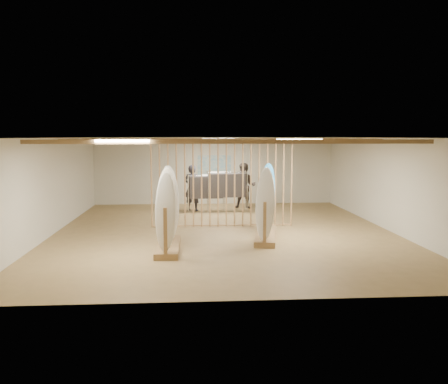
{
  "coord_description": "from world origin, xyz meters",
  "views": [
    {
      "loc": [
        -0.96,
        -13.91,
        2.84
      ],
      "look_at": [
        0.0,
        0.0,
        1.2
      ],
      "focal_mm": 38.0,
      "sensor_mm": 36.0,
      "label": 1
    }
  ],
  "objects": [
    {
      "name": "clothing_rack_a",
      "position": [
        -0.41,
        3.77,
        0.94
      ],
      "size": [
        1.34,
        0.4,
        1.44
      ],
      "rotation": [
        0.0,
        0.0,
        0.05
      ],
      "color": "silver",
      "rests_on": "floor"
    },
    {
      "name": "clothing_rack_b",
      "position": [
        0.37,
        3.73,
        1.01
      ],
      "size": [
        1.45,
        0.46,
        1.56
      ],
      "rotation": [
        0.0,
        0.0,
        0.07
      ],
      "color": "silver",
      "rests_on": "floor"
    },
    {
      "name": "rack_left",
      "position": [
        -1.56,
        -2.17,
        0.7
      ],
      "size": [
        0.57,
        2.15,
        2.05
      ],
      "rotation": [
        0.0,
        0.0,
        -0.01
      ],
      "color": "olive",
      "rests_on": "floor"
    },
    {
      "name": "shopper_b",
      "position": [
        1.13,
        4.53,
        1.02
      ],
      "size": [
        1.14,
        0.99,
        2.04
      ],
      "primitive_type": "imported",
      "rotation": [
        0.0,
        0.0,
        -0.25
      ],
      "color": "#312A26",
      "rests_on": "floor"
    },
    {
      "name": "ceiling_slats",
      "position": [
        0.0,
        0.0,
        2.72
      ],
      "size": [
        9.5,
        6.12,
        0.1
      ],
      "primitive_type": "cube",
      "color": "olive",
      "rests_on": "ground"
    },
    {
      "name": "ceiling",
      "position": [
        0.0,
        0.0,
        2.8
      ],
      "size": [
        12.0,
        12.0,
        0.0
      ],
      "primitive_type": "plane",
      "rotation": [
        3.14,
        0.0,
        0.0
      ],
      "color": "gray",
      "rests_on": "ground"
    },
    {
      "name": "wall_back",
      "position": [
        0.0,
        6.0,
        1.4
      ],
      "size": [
        12.0,
        0.0,
        12.0
      ],
      "primitive_type": "plane",
      "rotation": [
        1.57,
        0.0,
        0.0
      ],
      "color": "beige",
      "rests_on": "ground"
    },
    {
      "name": "light_panels",
      "position": [
        0.0,
        0.0,
        2.74
      ],
      "size": [
        1.2,
        0.35,
        0.06
      ],
      "primitive_type": "cube",
      "color": "white",
      "rests_on": "ground"
    },
    {
      "name": "poster",
      "position": [
        0.0,
        5.98,
        1.6
      ],
      "size": [
        1.4,
        0.03,
        0.9
      ],
      "primitive_type": "cube",
      "color": "teal",
      "rests_on": "ground"
    },
    {
      "name": "shopper_a",
      "position": [
        -0.93,
        4.1,
        1.01
      ],
      "size": [
        0.86,
        0.72,
        2.01
      ],
      "primitive_type": "imported",
      "rotation": [
        0.0,
        0.0,
        2.78
      ],
      "color": "#29272F",
      "rests_on": "floor"
    },
    {
      "name": "bamboo_partition",
      "position": [
        0.0,
        0.8,
        1.4
      ],
      "size": [
        4.45,
        0.05,
        2.78
      ],
      "color": "tan",
      "rests_on": "ground"
    },
    {
      "name": "rack_right",
      "position": [
        1.11,
        -0.98,
        0.68
      ],
      "size": [
        0.99,
        2.51,
        1.98
      ],
      "rotation": [
        0.0,
        0.0,
        -0.19
      ],
      "color": "olive",
      "rests_on": "floor"
    },
    {
      "name": "wall_left",
      "position": [
        -5.0,
        0.0,
        1.4
      ],
      "size": [
        0.0,
        12.0,
        12.0
      ],
      "primitive_type": "plane",
      "rotation": [
        1.57,
        0.0,
        1.57
      ],
      "color": "beige",
      "rests_on": "ground"
    },
    {
      "name": "floor",
      "position": [
        0.0,
        0.0,
        0.0
      ],
      "size": [
        12.0,
        12.0,
        0.0
      ],
      "primitive_type": "plane",
      "color": "#9B7C4B",
      "rests_on": "ground"
    },
    {
      "name": "wall_right",
      "position": [
        5.0,
        0.0,
        1.4
      ],
      "size": [
        0.0,
        12.0,
        12.0
      ],
      "primitive_type": "plane",
      "rotation": [
        1.57,
        0.0,
        -1.57
      ],
      "color": "beige",
      "rests_on": "ground"
    },
    {
      "name": "wall_front",
      "position": [
        0.0,
        -6.0,
        1.4
      ],
      "size": [
        12.0,
        0.0,
        12.0
      ],
      "primitive_type": "plane",
      "rotation": [
        -1.57,
        0.0,
        0.0
      ],
      "color": "beige",
      "rests_on": "ground"
    }
  ]
}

